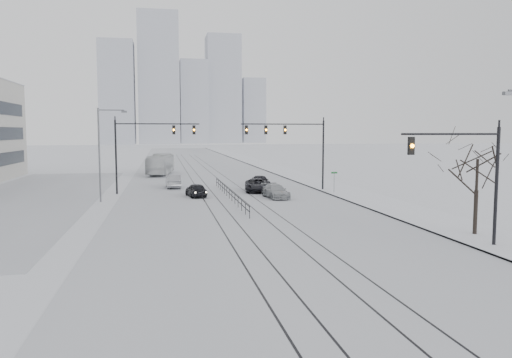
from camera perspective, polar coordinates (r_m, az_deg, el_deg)
name	(u,v)px	position (r m, az deg, el deg)	size (l,w,h in m)	color
ground	(323,292)	(21.71, 7.66, -12.67)	(500.00, 500.00, 0.00)	silver
road	(205,174)	(80.13, -5.89, 0.56)	(22.00, 260.00, 0.02)	silver
sidewalk_east	(287,172)	(82.33, 3.51, 0.76)	(5.00, 260.00, 0.16)	silver
curb	(272,173)	(81.77, 1.85, 0.72)	(0.10, 260.00, 0.12)	gray
parking_strip	(31,197)	(56.61, -24.30, -1.88)	(14.00, 60.00, 0.03)	silver
tram_rails	(218,188)	(60.31, -4.32, -1.00)	(5.30, 180.00, 0.01)	black
skyline	(182,90)	(294.41, -8.46, 9.99)	(96.00, 48.00, 72.00)	#A5AAB6
traffic_mast_near	(472,170)	(30.97, 23.45, 0.96)	(6.10, 0.37, 7.00)	black
traffic_mast_ne	(295,141)	(56.53, 4.47, 4.41)	(9.60, 0.37, 8.00)	black
traffic_mast_nw	(144,143)	(55.62, -12.68, 4.09)	(9.10, 0.37, 8.00)	black
street_light_west	(102,148)	(49.93, -17.15, 3.43)	(2.73, 0.25, 9.00)	#595B60
bare_tree	(477,167)	(34.81, 23.97, 1.26)	(4.40, 4.40, 6.10)	black
median_fence	(229,194)	(50.39, -3.08, -1.67)	(0.06, 24.00, 1.00)	black
street_sign	(334,179)	(54.98, 8.92, -0.01)	(0.70, 0.06, 2.40)	#595B60
sedan_sb_inner	(196,190)	(52.15, -6.86, -1.27)	(1.66, 4.12, 1.40)	black
sedan_sb_outer	(173,181)	(60.90, -9.45, -0.28)	(1.65, 4.72, 1.56)	#999BA0
sedan_nb_front	(256,185)	(56.13, 0.05, -0.73)	(2.42, 5.25, 1.46)	black
sedan_nb_right	(276,191)	(50.80, 2.25, -1.43)	(1.93, 4.74, 1.38)	#999DA0
sedan_nb_far	(261,181)	(61.68, 0.57, -0.21)	(1.63, 4.06, 1.38)	black
box_truck	(161,164)	(80.10, -10.86, 1.64)	(2.70, 11.56, 3.22)	silver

